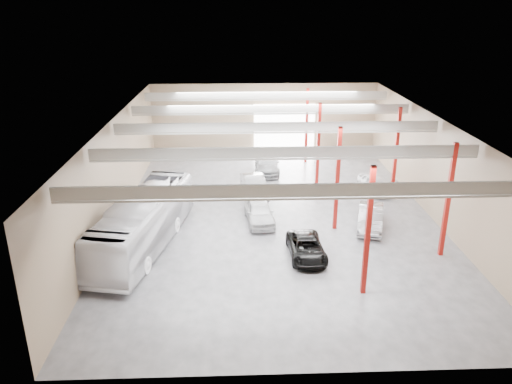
{
  "coord_description": "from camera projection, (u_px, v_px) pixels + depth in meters",
  "views": [
    {
      "loc": [
        -2.7,
        -32.41,
        14.28
      ],
      "look_at": [
        -1.46,
        -0.71,
        2.2
      ],
      "focal_mm": 35.0,
      "sensor_mm": 36.0,
      "label": 1
    }
  ],
  "objects": [
    {
      "name": "car_row_b",
      "position": [
        254.0,
        186.0,
        39.33
      ],
      "size": [
        2.29,
        4.82,
        1.53
      ],
      "primitive_type": "imported",
      "rotation": [
        0.0,
        0.0,
        0.15
      ],
      "color": "#AFB0B4",
      "rests_on": "ground"
    },
    {
      "name": "coach_bus",
      "position": [
        144.0,
        222.0,
        30.59
      ],
      "size": [
        5.11,
        12.34,
        3.35
      ],
      "primitive_type": "imported",
      "rotation": [
        0.0,
        0.0,
        -0.2
      ],
      "color": "white",
      "rests_on": "ground"
    },
    {
      "name": "black_sedan",
      "position": [
        306.0,
        248.0,
        29.68
      ],
      "size": [
        2.17,
        4.47,
        1.22
      ],
      "primitive_type": "imported",
      "rotation": [
        0.0,
        0.0,
        0.03
      ],
      "color": "black",
      "rests_on": "ground"
    },
    {
      "name": "car_row_c",
      "position": [
        267.0,
        163.0,
        44.72
      ],
      "size": [
        2.36,
        5.43,
        1.55
      ],
      "primitive_type": "imported",
      "rotation": [
        0.0,
        0.0,
        -0.03
      ],
      "color": "gray",
      "rests_on": "ground"
    },
    {
      "name": "car_row_a",
      "position": [
        259.0,
        212.0,
        34.39
      ],
      "size": [
        2.24,
        4.62,
        1.52
      ],
      "primitive_type": "imported",
      "rotation": [
        0.0,
        0.0,
        0.1
      ],
      "color": "silver",
      "rests_on": "ground"
    },
    {
      "name": "depot_shell",
      "position": [
        279.0,
        148.0,
        34.13
      ],
      "size": [
        22.12,
        32.12,
        7.06
      ],
      "color": "#49494E",
      "rests_on": "ground"
    },
    {
      "name": "car_right_near",
      "position": [
        370.0,
        218.0,
        33.49
      ],
      "size": [
        2.78,
        4.81,
        1.5
      ],
      "primitive_type": "imported",
      "rotation": [
        0.0,
        0.0,
        -0.28
      ],
      "color": "#9F9FA4",
      "rests_on": "ground"
    },
    {
      "name": "car_right_far",
      "position": [
        375.0,
        184.0,
        39.95
      ],
      "size": [
        2.33,
        4.14,
        1.33
      ],
      "primitive_type": "imported",
      "rotation": [
        0.0,
        0.0,
        0.2
      ],
      "color": "white",
      "rests_on": "ground"
    }
  ]
}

